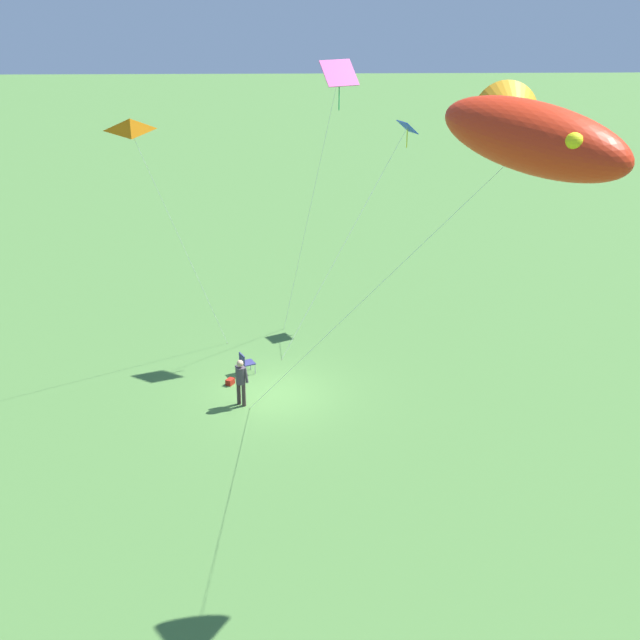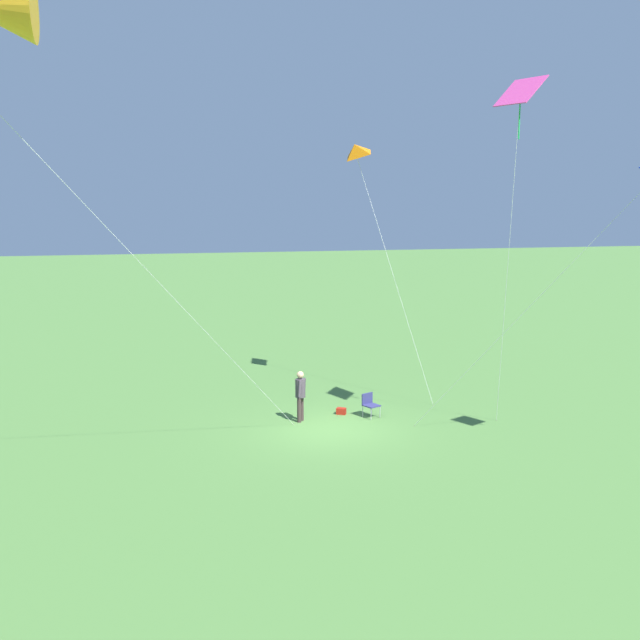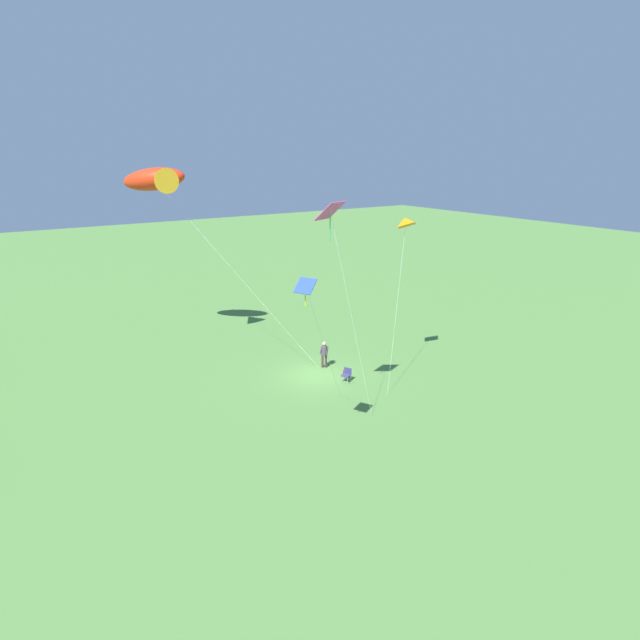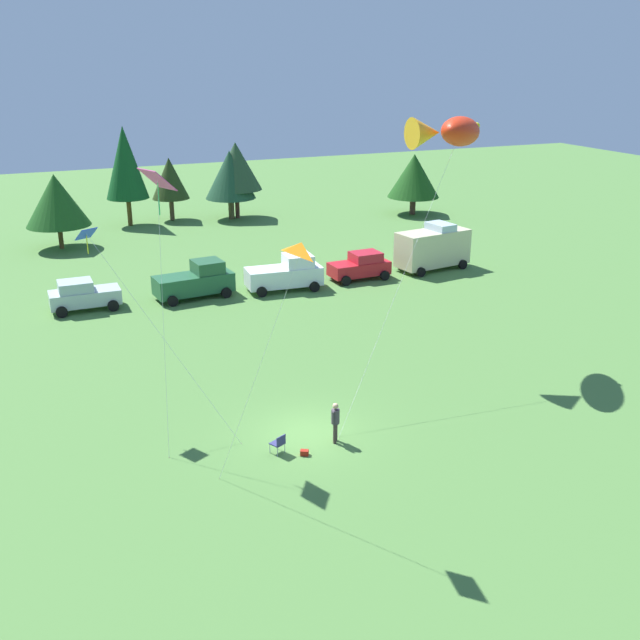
{
  "view_description": "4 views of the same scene",
  "coord_description": "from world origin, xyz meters",
  "px_view_note": "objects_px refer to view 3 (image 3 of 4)",
  "views": [
    {
      "loc": [
        28.29,
        1.02,
        15.17
      ],
      "look_at": [
        0.16,
        1.65,
        2.96
      ],
      "focal_mm": 50.0,
      "sensor_mm": 36.0,
      "label": 1
    },
    {
      "loc": [
        5.6,
        22.89,
        7.52
      ],
      "look_at": [
        0.33,
        -0.04,
        3.64
      ],
      "focal_mm": 42.0,
      "sensor_mm": 36.0,
      "label": 2
    },
    {
      "loc": [
        -23.52,
        15.19,
        12.86
      ],
      "look_at": [
        -0.3,
        -0.09,
        3.67
      ],
      "focal_mm": 28.0,
      "sensor_mm": 36.0,
      "label": 3
    },
    {
      "loc": [
        -10.38,
        -25.8,
        15.07
      ],
      "look_at": [
        1.0,
        1.03,
        4.56
      ],
      "focal_mm": 42.0,
      "sensor_mm": 36.0,
      "label": 4
    }
  ],
  "objects_px": {
    "kite_large_fish": "(156,180)",
    "kite_diamond_blue": "(307,292)",
    "kite_delta_orange": "(404,222)",
    "kite_diamond_rainbow": "(331,215)",
    "folding_chair": "(347,374)",
    "backpack_on_grass": "(345,372)",
    "person_kite_flyer": "(324,353)"
  },
  "relations": [
    {
      "from": "kite_large_fish",
      "to": "kite_diamond_blue",
      "type": "height_order",
      "value": "kite_large_fish"
    },
    {
      "from": "backpack_on_grass",
      "to": "kite_diamond_rainbow",
      "type": "distance_m",
      "value": 11.78
    },
    {
      "from": "kite_large_fish",
      "to": "kite_diamond_rainbow",
      "type": "height_order",
      "value": "kite_large_fish"
    },
    {
      "from": "kite_delta_orange",
      "to": "kite_diamond_rainbow",
      "type": "relative_size",
      "value": 0.88
    },
    {
      "from": "kite_large_fish",
      "to": "kite_diamond_blue",
      "type": "distance_m",
      "value": 17.66
    },
    {
      "from": "kite_delta_orange",
      "to": "backpack_on_grass",
      "type": "bearing_deg",
      "value": 67.66
    },
    {
      "from": "person_kite_flyer",
      "to": "folding_chair",
      "type": "xyz_separation_m",
      "value": [
        -2.44,
        0.01,
        -0.53
      ]
    },
    {
      "from": "folding_chair",
      "to": "kite_large_fish",
      "type": "relative_size",
      "value": 0.07
    },
    {
      "from": "kite_large_fish",
      "to": "kite_delta_orange",
      "type": "bearing_deg",
      "value": -138.87
    },
    {
      "from": "folding_chair",
      "to": "kite_diamond_rainbow",
      "type": "bearing_deg",
      "value": 17.35
    },
    {
      "from": "folding_chair",
      "to": "kite_delta_orange",
      "type": "height_order",
      "value": "kite_delta_orange"
    },
    {
      "from": "backpack_on_grass",
      "to": "kite_large_fish",
      "type": "xyz_separation_m",
      "value": [
        10.72,
        7.38,
        11.28
      ]
    },
    {
      "from": "kite_large_fish",
      "to": "kite_diamond_blue",
      "type": "bearing_deg",
      "value": -177.97
    },
    {
      "from": "backpack_on_grass",
      "to": "kite_diamond_rainbow",
      "type": "height_order",
      "value": "kite_diamond_rainbow"
    },
    {
      "from": "backpack_on_grass",
      "to": "kite_diamond_rainbow",
      "type": "relative_size",
      "value": 0.03
    },
    {
      "from": "kite_large_fish",
      "to": "kite_diamond_blue",
      "type": "xyz_separation_m",
      "value": [
        -17.26,
        -0.61,
        -3.68
      ]
    },
    {
      "from": "person_kite_flyer",
      "to": "kite_delta_orange",
      "type": "height_order",
      "value": "kite_delta_orange"
    },
    {
      "from": "person_kite_flyer",
      "to": "kite_large_fish",
      "type": "distance_m",
      "value": 15.45
    },
    {
      "from": "kite_delta_orange",
      "to": "kite_diamond_rainbow",
      "type": "distance_m",
      "value": 7.82
    },
    {
      "from": "folding_chair",
      "to": "backpack_on_grass",
      "type": "xyz_separation_m",
      "value": [
        0.88,
        -0.52,
        -0.38
      ]
    },
    {
      "from": "person_kite_flyer",
      "to": "backpack_on_grass",
      "type": "bearing_deg",
      "value": 52.55
    },
    {
      "from": "folding_chair",
      "to": "backpack_on_grass",
      "type": "height_order",
      "value": "folding_chair"
    },
    {
      "from": "backpack_on_grass",
      "to": "kite_large_fish",
      "type": "relative_size",
      "value": 0.03
    },
    {
      "from": "person_kite_flyer",
      "to": "backpack_on_grass",
      "type": "relative_size",
      "value": 5.44
    },
    {
      "from": "backpack_on_grass",
      "to": "kite_diamond_blue",
      "type": "height_order",
      "value": "kite_diamond_blue"
    },
    {
      "from": "kite_diamond_rainbow",
      "to": "kite_large_fish",
      "type": "bearing_deg",
      "value": 12.51
    },
    {
      "from": "folding_chair",
      "to": "kite_large_fish",
      "type": "height_order",
      "value": "kite_large_fish"
    },
    {
      "from": "kite_large_fish",
      "to": "folding_chair",
      "type": "bearing_deg",
      "value": -149.41
    },
    {
      "from": "folding_chair",
      "to": "kite_diamond_rainbow",
      "type": "relative_size",
      "value": 0.07
    },
    {
      "from": "person_kite_flyer",
      "to": "kite_diamond_blue",
      "type": "relative_size",
      "value": 0.21
    },
    {
      "from": "backpack_on_grass",
      "to": "kite_delta_orange",
      "type": "distance_m",
      "value": 9.71
    },
    {
      "from": "kite_delta_orange",
      "to": "kite_diamond_blue",
      "type": "distance_m",
      "value": 11.28
    }
  ]
}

